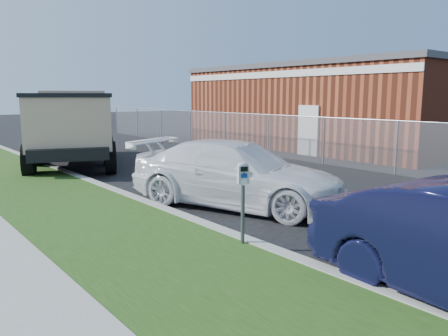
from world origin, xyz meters
TOP-DOWN VIEW (x-y plane):
  - ground at (0.00, 0.00)m, footprint 120.00×120.00m
  - streetside at (-5.57, 2.00)m, footprint 6.12×50.00m
  - chainlink_fence at (6.00, 7.00)m, footprint 0.06×30.06m
  - brick_building at (12.00, 8.00)m, footprint 9.20×14.20m
  - parking_meter at (-2.79, -1.21)m, footprint 0.23×0.19m
  - white_wagon at (-0.85, 1.31)m, footprint 4.00×5.75m
  - dump_truck at (-1.38, 10.34)m, footprint 5.15×7.63m

SIDE VIEW (x-z plane):
  - ground at x=0.00m, z-range 0.00..0.00m
  - streetside at x=-5.57m, z-range -0.01..0.14m
  - white_wagon at x=-0.85m, z-range 0.00..1.54m
  - parking_meter at x=-2.79m, z-range 0.45..1.84m
  - chainlink_fence at x=6.00m, z-range -13.74..16.26m
  - dump_truck at x=-1.38m, z-range 0.18..2.99m
  - brick_building at x=12.00m, z-range 0.04..4.21m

